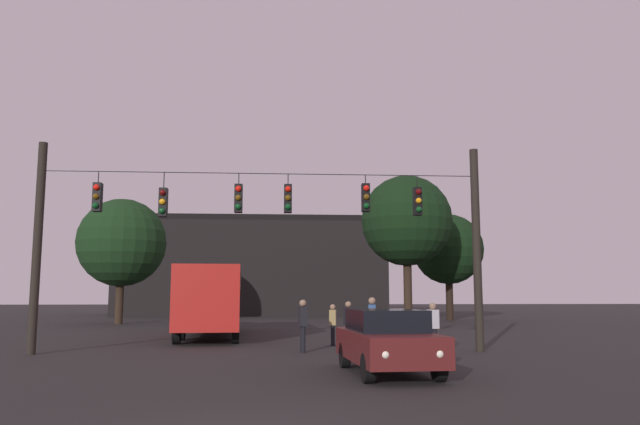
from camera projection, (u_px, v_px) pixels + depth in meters
ground_plane at (267, 330)px, 32.24m from camera, size 168.00×168.00×0.00m
overhead_signal_span at (263, 229)px, 20.40m from camera, size 14.74×0.44×6.85m
city_bus at (212, 295)px, 27.88m from camera, size 3.16×11.13×3.00m
car_near_right at (387, 340)px, 14.79m from camera, size 2.08×4.43×1.52m
car_far_left at (207, 313)px, 36.72m from camera, size 1.86×4.36×1.52m
pedestrian_crossing_left at (333, 323)px, 22.72m from camera, size 0.29×0.39×1.52m
pedestrian_crossing_center at (372, 321)px, 20.38m from camera, size 0.30×0.40×1.79m
pedestrian_crossing_right at (348, 322)px, 21.85m from camera, size 0.35×0.42×1.63m
pedestrian_near_bus at (303, 322)px, 20.19m from camera, size 0.31×0.40×1.71m
pedestrian_trailing at (433, 325)px, 19.71m from camera, size 0.35×0.42×1.61m
corner_building at (254, 267)px, 58.58m from camera, size 23.89×11.33×8.81m
tree_left_silhouette at (122, 243)px, 40.01m from camera, size 5.70×5.70×8.07m
tree_behind_building at (407, 221)px, 40.13m from camera, size 5.90×5.90×9.60m
tree_right_far at (448, 249)px, 45.44m from camera, size 5.15×5.15×7.76m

